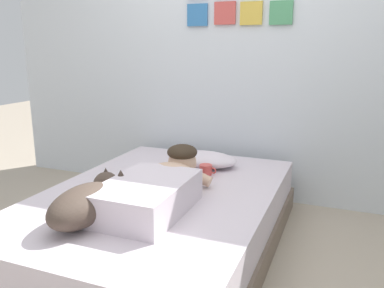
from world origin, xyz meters
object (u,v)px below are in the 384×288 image
(person_lying, at_px, (158,186))
(coffee_cup, at_px, (206,170))
(pillow, at_px, (204,159))
(bed, at_px, (160,220))
(dog, at_px, (87,202))
(cell_phone, at_px, (167,190))

(person_lying, bearing_deg, coffee_cup, 82.17)
(pillow, relative_size, coffee_cup, 4.16)
(bed, distance_m, person_lying, 0.36)
(person_lying, xyz_separation_m, dog, (-0.23, -0.36, -0.00))
(bed, height_order, cell_phone, cell_phone)
(pillow, bearing_deg, coffee_cup, -65.20)
(pillow, distance_m, person_lying, 0.80)
(bed, xyz_separation_m, dog, (-0.16, -0.53, 0.30))
(bed, bearing_deg, cell_phone, 35.73)
(person_lying, distance_m, dog, 0.43)
(pillow, distance_m, cell_phone, 0.60)
(bed, bearing_deg, person_lying, -65.54)
(person_lying, bearing_deg, bed, 114.46)
(bed, xyz_separation_m, cell_phone, (0.04, 0.03, 0.20))
(bed, distance_m, dog, 0.63)
(bed, xyz_separation_m, person_lying, (0.08, -0.17, 0.31))
(pillow, height_order, coffee_cup, pillow)
(person_lying, xyz_separation_m, cell_phone, (-0.04, 0.20, -0.10))
(coffee_cup, xyz_separation_m, cell_phone, (-0.12, -0.40, -0.03))
(person_lying, xyz_separation_m, coffee_cup, (0.08, 0.60, -0.07))
(cell_phone, bearing_deg, person_lying, -79.81)
(dog, relative_size, coffee_cup, 4.60)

